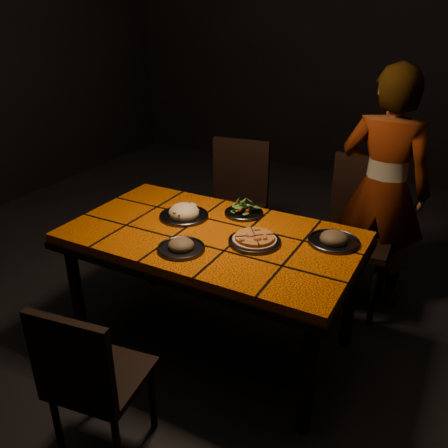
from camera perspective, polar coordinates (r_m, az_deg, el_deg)
The scene contains 11 objects.
room_shell at distance 2.39m, azimuth -1.69°, elevation 15.27°, with size 6.04×7.04×3.08m.
dining_table at distance 2.66m, azimuth -1.47°, elevation -2.60°, with size 1.62×0.92×0.75m.
chair_near at distance 2.18m, azimuth -15.88°, elevation -17.21°, with size 0.43×0.43×0.84m.
chair_far_left at distance 3.62m, azimuth 1.45°, elevation 3.30°, with size 0.50×0.50×0.98m.
chair_far_right at distance 3.27m, azimuth 15.99°, elevation 0.10°, with size 0.48×0.48×1.00m.
diner at distance 3.24m, azimuth 18.61°, elevation 3.88°, with size 0.59×0.38×1.60m, color brown.
plate_pizza at distance 2.51m, azimuth 3.70°, elevation -1.93°, with size 0.33×0.33×0.04m.
plate_pasta at distance 2.81m, azimuth -4.85°, elevation 1.28°, with size 0.29×0.29×0.10m.
plate_salad at distance 2.84m, azimuth 2.41°, elevation 1.64°, with size 0.23×0.23×0.07m.
plate_mushroom_a at distance 2.45m, azimuth -5.18°, elevation -2.66°, with size 0.25×0.25×0.08m.
plate_mushroom_b at distance 2.57m, azimuth 13.08°, elevation -1.75°, with size 0.27×0.27×0.09m.
Camera 1 is at (1.18, -2.03, 1.92)m, focal length 38.00 mm.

